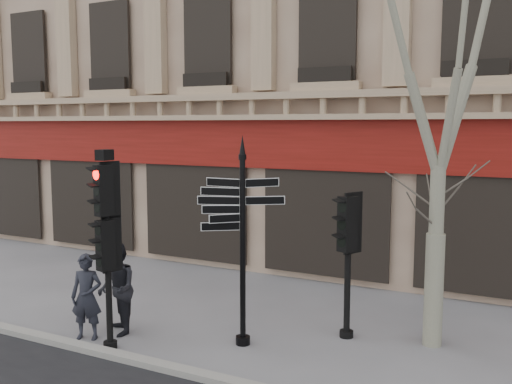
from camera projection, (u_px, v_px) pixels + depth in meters
The scene contains 8 objects.
ground at pixel (231, 347), 10.58m from camera, with size 80.00×80.00×0.00m, color slate.
kerb at pixel (188, 373), 9.34m from camera, with size 80.00×0.25×0.12m, color gray.
fingerpost at pixel (243, 206), 10.41m from camera, with size 2.18×2.18×3.92m.
traffic_signal_main at pixel (107, 225), 10.25m from camera, with size 0.47×0.38×3.67m.
traffic_signal_secondary at pixel (348, 239), 10.85m from camera, with size 0.56×0.49×2.77m.
plane_tree at pixel (444, 31), 10.01m from camera, with size 3.08×3.08×8.19m.
pedestrian_a at pixel (87, 297), 10.91m from camera, with size 0.60×0.40×1.66m, color #1F212A.
pedestrian_b at pixel (117, 289), 11.15m from camera, with size 0.88×0.69×1.81m, color black.
Camera 1 is at (5.10, -8.81, 4.10)m, focal length 40.00 mm.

